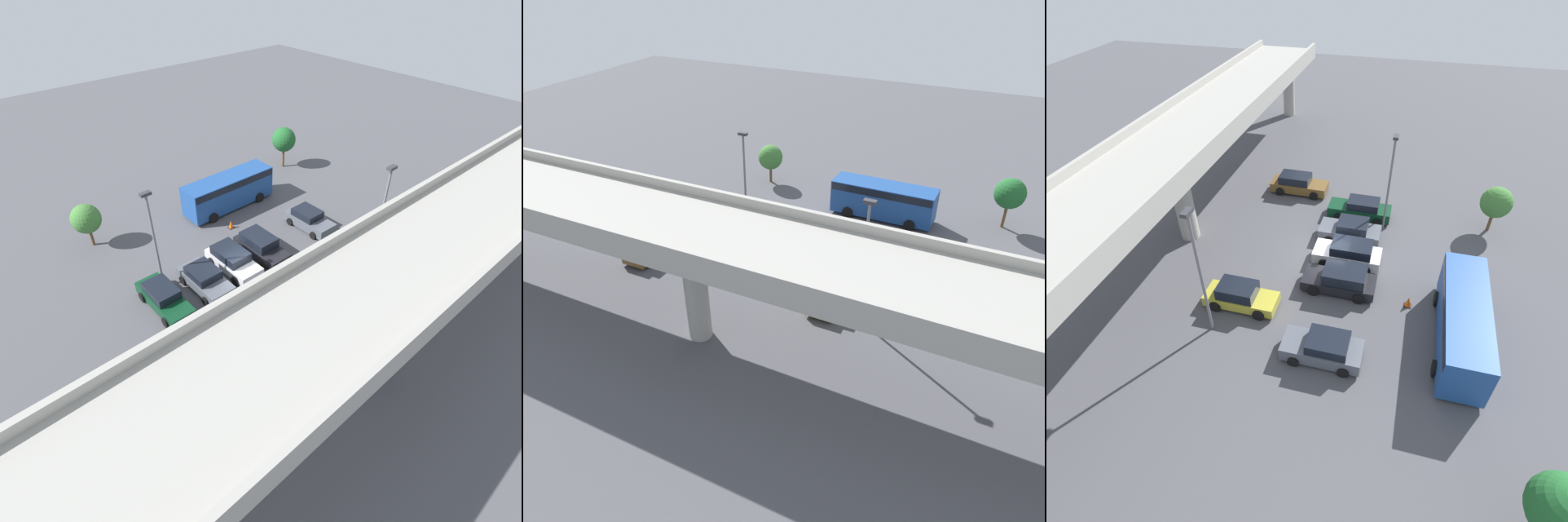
{
  "view_description": "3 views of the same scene",
  "coord_description": "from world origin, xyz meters",
  "views": [
    {
      "loc": [
        13.55,
        17.33,
        19.37
      ],
      "look_at": [
        -0.32,
        1.44,
        2.24
      ],
      "focal_mm": 28.0,
      "sensor_mm": 36.0,
      "label": 1
    },
    {
      "loc": [
        -14.43,
        29.01,
        19.79
      ],
      "look_at": [
        -1.37,
        2.29,
        0.76
      ],
      "focal_mm": 35.0,
      "sensor_mm": 36.0,
      "label": 2
    },
    {
      "loc": [
        -21.51,
        -4.08,
        18.18
      ],
      "look_at": [
        -1.69,
        1.15,
        0.94
      ],
      "focal_mm": 28.0,
      "sensor_mm": 36.0,
      "label": 3
    }
  ],
  "objects": [
    {
      "name": "parked_car_4",
      "position": [
        2.67,
        -0.98,
        0.74
      ],
      "size": [
        2.21,
        4.43,
        1.58
      ],
      "rotation": [
        0.0,
        0.0,
        1.57
      ],
      "color": "#515660",
      "rests_on": "ground_plane"
    },
    {
      "name": "parked_car_0",
      "position": [
        -8.18,
        -1.46,
        0.73
      ],
      "size": [
        2.13,
        4.31,
        1.55
      ],
      "rotation": [
        0.0,
        0.0,
        1.57
      ],
      "color": "#515660",
      "rests_on": "ground_plane"
    },
    {
      "name": "highway_overpass",
      "position": [
        0.0,
        10.61,
        6.65
      ],
      "size": [
        52.71,
        6.3,
        8.0
      ],
      "color": "#9E9B93",
      "rests_on": "ground_plane"
    },
    {
      "name": "parked_car_6",
      "position": [
        8.28,
        4.56,
        0.76
      ],
      "size": [
        2.1,
        4.77,
        1.6
      ],
      "rotation": [
        0.0,
        0.0,
        -1.57
      ],
      "color": "brown",
      "rests_on": "ground_plane"
    },
    {
      "name": "shuttle_bus",
      "position": [
        -5.18,
        -8.47,
        1.74
      ],
      "size": [
        8.38,
        2.67,
        2.92
      ],
      "color": "#1E478C",
      "rests_on": "ground_plane"
    },
    {
      "name": "lamp_post_mid_lot",
      "position": [
        -7.87,
        5.2,
        4.72
      ],
      "size": [
        0.7,
        0.35,
        8.07
      ],
      "color": "slate",
      "rests_on": "ground_plane"
    },
    {
      "name": "tree_front_centre",
      "position": [
        6.5,
        -10.94,
        2.42
      ],
      "size": [
        2.28,
        2.28,
        3.57
      ],
      "color": "brown",
      "rests_on": "ground_plane"
    },
    {
      "name": "ground_plane",
      "position": [
        0.0,
        0.0,
        0.0
      ],
      "size": [
        110.09,
        110.09,
        0.0
      ],
      "primitive_type": "plane",
      "color": "#4C4C51"
    },
    {
      "name": "traffic_cone",
      "position": [
        -3.17,
        -5.62,
        0.33
      ],
      "size": [
        0.44,
        0.44,
        0.7
      ],
      "color": "black",
      "rests_on": "ground_plane"
    },
    {
      "name": "parked_car_1",
      "position": [
        -5.67,
        4.29,
        0.74
      ],
      "size": [
        1.99,
        4.46,
        1.58
      ],
      "rotation": [
        0.0,
        0.0,
        -1.57
      ],
      "color": "gold",
      "rests_on": "ground_plane"
    },
    {
      "name": "parked_car_5",
      "position": [
        5.75,
        -1.23,
        0.74
      ],
      "size": [
        2.02,
        4.84,
        1.57
      ],
      "rotation": [
        0.0,
        0.0,
        1.57
      ],
      "color": "#0C381E",
      "rests_on": "ground_plane"
    },
    {
      "name": "lamp_post_near_aisle",
      "position": [
        4.76,
        -3.19,
        4.35
      ],
      "size": [
        0.7,
        0.35,
        7.36
      ],
      "color": "slate",
      "rests_on": "ground_plane"
    },
    {
      "name": "tree_front_left",
      "position": [
        -14.4,
        -11.12,
        2.92
      ],
      "size": [
        2.42,
        2.42,
        4.15
      ],
      "color": "brown",
      "rests_on": "ground_plane"
    },
    {
      "name": "parked_car_3",
      "position": [
        -0.01,
        -1.32,
        0.8
      ],
      "size": [
        2.17,
        4.56,
        1.64
      ],
      "rotation": [
        0.0,
        0.0,
        1.57
      ],
      "color": "silver",
      "rests_on": "ground_plane"
    },
    {
      "name": "parked_car_2",
      "position": [
        -2.74,
        -1.33,
        0.77
      ],
      "size": [
        2.19,
        4.62,
        1.6
      ],
      "rotation": [
        0.0,
        0.0,
        1.57
      ],
      "color": "black",
      "rests_on": "ground_plane"
    }
  ]
}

